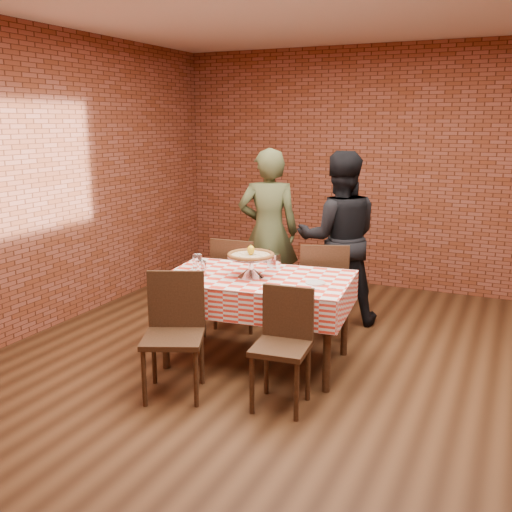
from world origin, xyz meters
name	(u,v)px	position (x,y,z in m)	size (l,w,h in m)	color
ground	(306,382)	(0.00, 0.00, 0.00)	(6.00, 6.00, 0.00)	black
back_wall	(395,170)	(0.00, 3.00, 1.45)	(5.50, 5.50, 0.00)	maroon
table	(257,320)	(-0.52, 0.21, 0.38)	(1.52, 0.91, 0.75)	#402817
tablecloth	(257,291)	(-0.52, 0.21, 0.63)	(1.56, 0.95, 0.26)	red
pizza_stand	(251,266)	(-0.56, 0.17, 0.85)	(0.39, 0.39, 0.17)	silver
pizza	(251,256)	(-0.56, 0.17, 0.94)	(0.39, 0.39, 0.03)	beige
lemon	(251,250)	(-0.56, 0.17, 0.98)	(0.06, 0.06, 0.08)	yellow
water_glass_left	(201,268)	(-0.94, 0.02, 0.82)	(0.08, 0.08, 0.13)	white
water_glass_right	(197,262)	(-1.10, 0.21, 0.82)	(0.08, 0.08, 0.13)	white
side_plate	(315,283)	(-0.01, 0.20, 0.76)	(0.16, 0.16, 0.01)	white
sweetener_packet_a	(316,289)	(0.05, 0.05, 0.76)	(0.05, 0.04, 0.01)	white
sweetener_packet_b	(333,288)	(0.16, 0.13, 0.76)	(0.05, 0.04, 0.01)	white
condiment_caddy	(274,261)	(-0.50, 0.51, 0.82)	(0.09, 0.07, 0.13)	silver
chair_near_left	(173,337)	(-0.82, -0.62, 0.46)	(0.43, 0.43, 0.92)	#402817
chair_near_right	(281,351)	(-0.03, -0.46, 0.43)	(0.38, 0.38, 0.86)	#402817
chair_far_left	(240,282)	(-1.05, 0.94, 0.46)	(0.44, 0.44, 0.92)	#402817
chair_far_right	(323,288)	(-0.22, 1.06, 0.46)	(0.44, 0.44, 0.93)	#402817
diner_olive	(268,232)	(-0.98, 1.48, 0.88)	(0.64, 0.42, 1.75)	#424929
diner_black	(339,238)	(-0.21, 1.49, 0.87)	(0.85, 0.66, 1.74)	black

